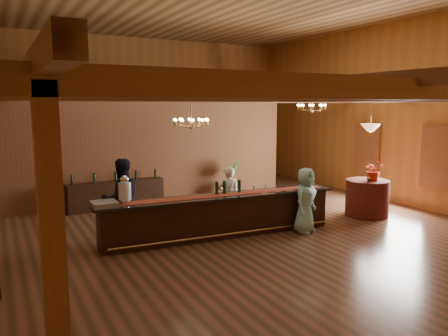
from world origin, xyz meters
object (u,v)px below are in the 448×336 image
tasting_bar (220,215)px  guest (305,200)px  raffle_drum (307,181)px  staff_second (122,199)px  round_table (367,198)px  bartender (228,196)px  floor_plant (231,179)px  pendant_lamp (370,127)px  beverage_dispenser (125,190)px  backbar_shelf (116,195)px  chandelier_right (311,107)px  chandelier_left (191,122)px

tasting_bar → guest: guest is taller
raffle_drum → staff_second: 4.49m
round_table → bartender: size_ratio=0.77×
round_table → floor_plant: floor_plant is taller
round_table → floor_plant: (-2.11, 3.86, 0.11)m
raffle_drum → pendant_lamp: (2.07, -0.02, 1.27)m
raffle_drum → guest: bearing=-130.7°
round_table → staff_second: bearing=170.9°
floor_plant → raffle_drum: bearing=-89.3°
beverage_dispenser → bartender: (2.73, 0.51, -0.50)m
backbar_shelf → guest: guest is taller
backbar_shelf → bartender: bartender is taller
pendant_lamp → floor_plant: bearing=118.7°
chandelier_right → guest: chandelier_right is taller
beverage_dispenser → chandelier_right: (5.76, 1.12, 1.69)m
chandelier_right → staff_second: (-5.67, -0.50, -2.02)m
round_table → chandelier_right: 2.98m
raffle_drum → chandelier_right: chandelier_right is taller
backbar_shelf → floor_plant: 3.70m
tasting_bar → guest: (1.90, -0.68, 0.29)m
chandelier_left → pendant_lamp: size_ratio=0.89×
raffle_drum → guest: guest is taller
chandelier_left → backbar_shelf: bearing=106.0°
chandelier_right → floor_plant: bearing=120.1°
backbar_shelf → floor_plant: floor_plant is taller
round_table → bartender: bartender is taller
backbar_shelf → floor_plant: size_ratio=2.32×
chandelier_right → bartender: chandelier_right is taller
beverage_dispenser → chandelier_left: (1.68, 0.36, 1.37)m
round_table → pendant_lamp: pendant_lamp is taller
pendant_lamp → raffle_drum: bearing=179.4°
beverage_dispenser → chandelier_right: chandelier_right is taller
chandelier_right → floor_plant: chandelier_right is taller
tasting_bar → round_table: 4.38m
guest → floor_plant: size_ratio=1.27×
staff_second → tasting_bar: bearing=158.7°
chandelier_right → guest: size_ratio=0.52×
round_table → chandelier_left: bearing=170.9°
beverage_dispenser → staff_second: 0.71m
tasting_bar → raffle_drum: raffle_drum is taller
bartender → floor_plant: 3.38m
chandelier_right → pendant_lamp: same height
raffle_drum → guest: (-0.41, -0.48, -0.36)m
beverage_dispenser → chandelier_left: size_ratio=0.75×
tasting_bar → pendant_lamp: (4.38, -0.22, 1.92)m
raffle_drum → backbar_shelf: raffle_drum is taller
beverage_dispenser → floor_plant: size_ratio=0.49×
chandelier_right → bartender: bearing=-168.7°
chandelier_left → chandelier_right: (4.08, 0.75, 0.32)m
chandelier_right → floor_plant: 3.56m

